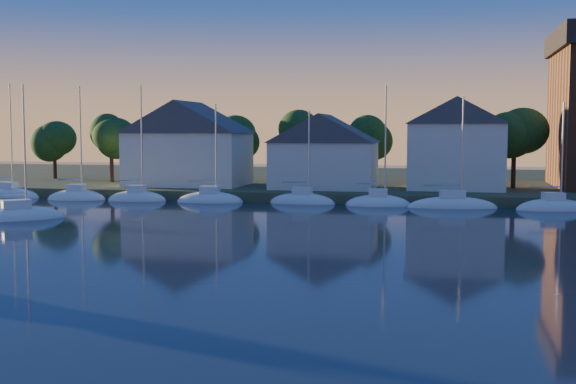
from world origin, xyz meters
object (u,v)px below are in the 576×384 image
(clubhouse_centre, at_px, (324,150))
(drifting_sailboat_left, at_px, (17,219))
(clubhouse_west, at_px, (189,142))
(clubhouse_east, at_px, (456,143))

(clubhouse_centre, distance_m, drifting_sailboat_left, 33.31)
(clubhouse_west, relative_size, clubhouse_east, 1.30)
(clubhouse_west, xyz_separation_m, drifting_sailboat_left, (-5.41, -26.02, -5.84))
(clubhouse_centre, distance_m, clubhouse_east, 14.17)
(clubhouse_west, distance_m, clubhouse_east, 30.02)
(clubhouse_east, relative_size, drifting_sailboat_left, 0.86)
(clubhouse_centre, bearing_deg, drifting_sailboat_left, -130.55)
(clubhouse_east, bearing_deg, drifting_sailboat_left, -142.65)
(clubhouse_centre, height_order, drifting_sailboat_left, drifting_sailboat_left)
(clubhouse_west, distance_m, drifting_sailboat_left, 27.21)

